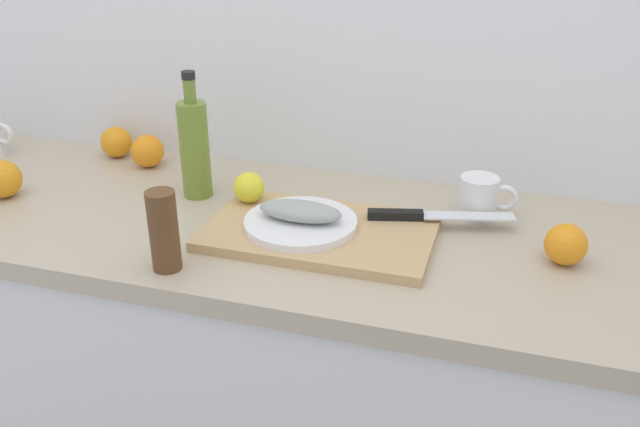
# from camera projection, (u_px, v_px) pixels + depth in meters

# --- Properties ---
(back_wall) EXTENTS (3.20, 0.05, 2.50)m
(back_wall) POSITION_uv_depth(u_px,v_px,m) (308.00, 19.00, 1.50)
(back_wall) COLOR white
(back_wall) RESTS_ON ground_plane
(kitchen_counter) EXTENTS (2.00, 0.60, 0.90)m
(kitchen_counter) POSITION_uv_depth(u_px,v_px,m) (268.00, 391.00, 1.57)
(kitchen_counter) COLOR white
(kitchen_counter) RESTS_ON ground_plane
(cutting_board) EXTENTS (0.44, 0.27, 0.02)m
(cutting_board) POSITION_uv_depth(u_px,v_px,m) (320.00, 232.00, 1.30)
(cutting_board) COLOR tan
(cutting_board) RESTS_ON kitchen_counter
(white_plate) EXTENTS (0.22, 0.22, 0.01)m
(white_plate) POSITION_uv_depth(u_px,v_px,m) (301.00, 223.00, 1.30)
(white_plate) COLOR white
(white_plate) RESTS_ON cutting_board
(fish_fillet) EXTENTS (0.17, 0.07, 0.04)m
(fish_fillet) POSITION_uv_depth(u_px,v_px,m) (300.00, 211.00, 1.28)
(fish_fillet) COLOR #999E99
(fish_fillet) RESTS_ON white_plate
(chef_knife) EXTENTS (0.29, 0.10, 0.02)m
(chef_knife) POSITION_uv_depth(u_px,v_px,m) (422.00, 215.00, 1.32)
(chef_knife) COLOR silver
(chef_knife) RESTS_ON cutting_board
(lemon_0) EXTENTS (0.06, 0.06, 0.06)m
(lemon_0) POSITION_uv_depth(u_px,v_px,m) (249.00, 187.00, 1.39)
(lemon_0) COLOR yellow
(lemon_0) RESTS_ON cutting_board
(olive_oil_bottle) EXTENTS (0.06, 0.06, 0.28)m
(olive_oil_bottle) POSITION_uv_depth(u_px,v_px,m) (194.00, 147.00, 1.43)
(olive_oil_bottle) COLOR olive
(olive_oil_bottle) RESTS_ON kitchen_counter
(coffee_mug_1) EXTENTS (0.12, 0.08, 0.09)m
(coffee_mug_1) POSITION_uv_depth(u_px,v_px,m) (480.00, 197.00, 1.37)
(coffee_mug_1) COLOR white
(coffee_mug_1) RESTS_ON kitchen_counter
(orange_0) EXTENTS (0.08, 0.08, 0.08)m
(orange_0) POSITION_uv_depth(u_px,v_px,m) (566.00, 244.00, 1.19)
(orange_0) COLOR orange
(orange_0) RESTS_ON kitchen_counter
(orange_1) EXTENTS (0.08, 0.08, 0.08)m
(orange_1) POSITION_uv_depth(u_px,v_px,m) (2.00, 179.00, 1.46)
(orange_1) COLOR orange
(orange_1) RESTS_ON kitchen_counter
(orange_2) EXTENTS (0.08, 0.08, 0.08)m
(orange_2) POSITION_uv_depth(u_px,v_px,m) (116.00, 142.00, 1.68)
(orange_2) COLOR orange
(orange_2) RESTS_ON kitchen_counter
(orange_3) EXTENTS (0.08, 0.08, 0.08)m
(orange_3) POSITION_uv_depth(u_px,v_px,m) (147.00, 151.00, 1.62)
(orange_3) COLOR orange
(orange_3) RESTS_ON kitchen_counter
(pepper_mill) EXTENTS (0.05, 0.05, 0.15)m
(pepper_mill) POSITION_uv_depth(u_px,v_px,m) (164.00, 231.00, 1.16)
(pepper_mill) COLOR brown
(pepper_mill) RESTS_ON kitchen_counter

